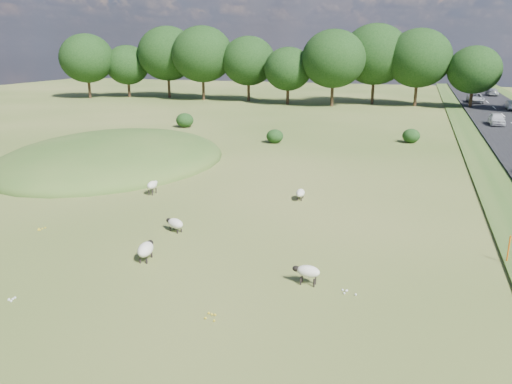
# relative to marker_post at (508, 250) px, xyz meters

# --- Properties ---
(ground) EXTENTS (160.00, 160.00, 0.00)m
(ground) POSITION_rel_marker_post_xyz_m (-13.71, 19.45, -0.60)
(ground) COLOR #37571B
(ground) RESTS_ON ground
(mound) EXTENTS (16.00, 20.00, 4.00)m
(mound) POSITION_rel_marker_post_xyz_m (-25.71, 11.45, -0.60)
(mound) COLOR #33561E
(mound) RESTS_ON ground
(treeline) EXTENTS (96.28, 14.66, 11.70)m
(treeline) POSITION_rel_marker_post_xyz_m (-14.77, 54.89, 5.97)
(treeline) COLOR black
(treeline) RESTS_ON ground
(shrubs) EXTENTS (25.14, 7.51, 1.53)m
(shrubs) POSITION_rel_marker_post_xyz_m (-18.27, 26.09, 0.09)
(shrubs) COLOR black
(shrubs) RESTS_ON ground
(marker_post) EXTENTS (0.06, 0.06, 1.20)m
(marker_post) POSITION_rel_marker_post_xyz_m (0.00, 0.00, 0.00)
(marker_post) COLOR #D8590C
(marker_post) RESTS_ON ground
(sheep_0) EXTENTS (0.55, 1.11, 0.79)m
(sheep_0) POSITION_rel_marker_post_xyz_m (-18.46, 4.44, -0.05)
(sheep_0) COLOR beige
(sheep_0) RESTS_ON ground
(sheep_1) EXTENTS (1.14, 0.82, 0.64)m
(sheep_1) POSITION_rel_marker_post_xyz_m (-14.37, -0.77, -0.20)
(sheep_1) COLOR beige
(sheep_1) RESTS_ON ground
(sheep_3) EXTENTS (0.75, 1.34, 0.75)m
(sheep_3) POSITION_rel_marker_post_xyz_m (-14.02, -4.10, -0.13)
(sheep_3) COLOR beige
(sheep_3) RESTS_ON ground
(sheep_4) EXTENTS (0.49, 1.06, 0.61)m
(sheep_4) POSITION_rel_marker_post_xyz_m (-9.88, 6.00, -0.22)
(sheep_4) COLOR beige
(sheep_4) RESTS_ON ground
(sheep_5) EXTENTS (1.05, 0.50, 0.75)m
(sheep_5) POSITION_rel_marker_post_xyz_m (-7.27, -4.26, -0.07)
(sheep_5) COLOR beige
(sheep_5) RESTS_ON ground
(car_0) EXTENTS (1.79, 4.39, 1.27)m
(car_0) POSITION_rel_marker_post_xyz_m (8.19, 74.65, 0.29)
(car_0) COLOR #A0A3A7
(car_0) RESTS_ON road
(car_3) EXTENTS (2.23, 4.84, 1.35)m
(car_3) POSITION_rel_marker_post_xyz_m (4.39, 61.89, 0.32)
(car_3) COLOR #B4B7BC
(car_3) RESTS_ON road
(car_5) EXTENTS (1.50, 3.73, 1.27)m
(car_5) POSITION_rel_marker_post_xyz_m (4.39, 38.46, 0.28)
(car_5) COLOR white
(car_5) RESTS_ON road
(car_6) EXTENTS (1.31, 3.77, 1.24)m
(car_6) POSITION_rel_marker_post_xyz_m (8.19, 53.93, 0.27)
(car_6) COLOR silver
(car_6) RESTS_ON road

